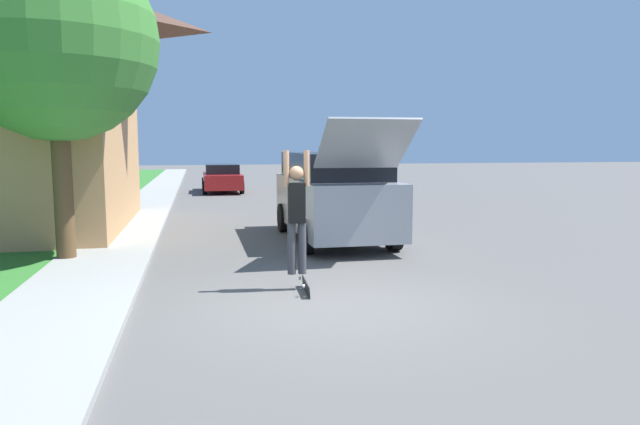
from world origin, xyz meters
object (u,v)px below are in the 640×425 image
(car_down_street, at_px, (222,178))
(skateboarder, at_px, (297,211))
(skateboard, at_px, (305,287))
(suv_parked, at_px, (333,194))
(lawn_tree_near, at_px, (55,41))

(car_down_street, distance_m, skateboarder, 19.61)
(skateboarder, xyz_separation_m, skateboard, (0.10, -0.21, -1.18))
(suv_parked, distance_m, skateboard, 5.09)
(lawn_tree_near, xyz_separation_m, suv_parked, (5.71, 1.48, -3.09))
(lawn_tree_near, distance_m, skateboard, 6.69)
(suv_parked, distance_m, car_down_street, 15.21)
(lawn_tree_near, bearing_deg, skateboard, -38.16)
(suv_parked, bearing_deg, lawn_tree_near, -165.46)
(skateboarder, height_order, skateboard, skateboarder)
(lawn_tree_near, bearing_deg, car_down_street, 77.32)
(car_down_street, bearing_deg, skateboard, -88.82)
(lawn_tree_near, relative_size, skateboarder, 3.12)
(skateboard, bearing_deg, lawn_tree_near, 141.84)
(skateboard, bearing_deg, skateboarder, 114.90)
(skateboarder, bearing_deg, skateboard, -65.10)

